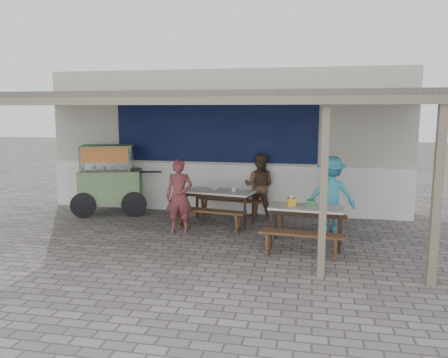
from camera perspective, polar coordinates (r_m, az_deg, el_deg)
ground at (r=8.17m, az=-4.53°, el=-8.96°), size 60.00×60.00×0.00m
back_wall at (r=11.29m, az=0.36°, el=4.93°), size 9.00×1.28×3.50m
warung_roof at (r=8.64m, az=-2.99°, el=10.30°), size 9.00×4.21×2.81m
table_left at (r=9.68m, az=-0.57°, el=-1.99°), size 1.58×0.94×0.75m
bench_left_street at (r=9.19m, az=-1.97°, el=-4.69°), size 1.61×0.53×0.45m
bench_left_wall at (r=10.32m, az=0.69°, el=-3.18°), size 1.61×0.53×0.45m
table_right at (r=8.23m, az=10.71°, el=-4.14°), size 1.40×0.75×0.75m
bench_right_street at (r=7.63m, az=10.06°, el=-7.72°), size 1.47×0.41×0.45m
bench_right_wall at (r=8.99m, az=11.14°, el=-5.21°), size 1.47×0.41×0.45m
vendor_cart at (r=10.96m, az=-14.73°, el=0.28°), size 1.99×1.25×1.68m
patron_street_side at (r=9.02m, az=-5.85°, el=-2.24°), size 0.60×0.43×1.53m
patron_wall_side at (r=10.35m, az=4.63°, el=-0.88°), size 0.78×0.64×1.50m
patron_right_table at (r=9.17m, az=13.76°, el=-2.07°), size 1.12×0.76×1.60m
tissue_box at (r=8.24m, az=8.78°, el=-2.97°), size 0.18×0.18×0.14m
donation_box at (r=8.30m, az=11.29°, el=-3.08°), size 0.17×0.12×0.11m
condiment_jar at (r=9.60m, az=1.28°, el=-1.33°), size 0.08×0.08×0.09m
condiment_bowl at (r=9.84m, az=-1.16°, el=-1.21°), size 0.23×0.23×0.05m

